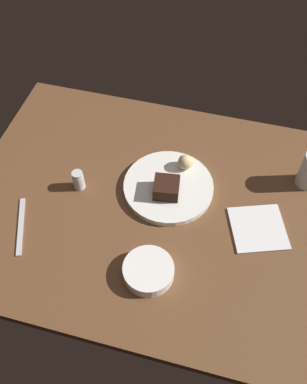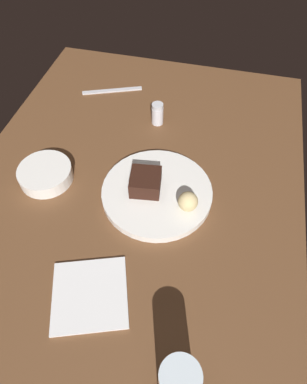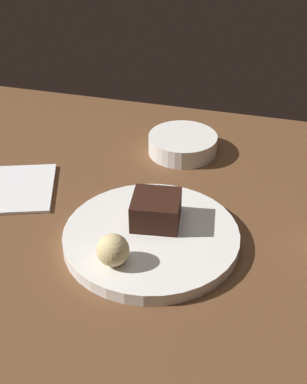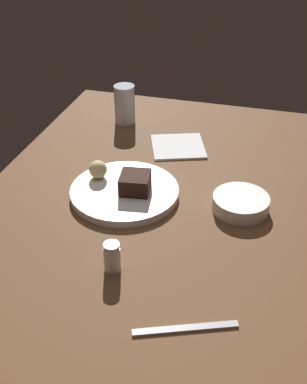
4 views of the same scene
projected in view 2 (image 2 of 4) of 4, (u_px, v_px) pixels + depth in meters
The scene contains 9 objects.
dining_table at pixel (130, 198), 84.89cm from camera, with size 120.00×84.00×3.00cm, color brown.
dessert_plate at pixel (157, 193), 82.88cm from camera, with size 26.91×26.91×1.97cm, color white.
chocolate_cake_slice at pixel (146, 182), 80.73cm from camera, with size 7.30×7.16×4.46cm, color black.
bread_roll at pixel (188, 201), 77.17cm from camera, with size 4.64×4.64×4.64cm, color #DBC184.
salt_shaker at pixel (157, 114), 97.33cm from camera, with size 3.41×3.41×6.60cm.
water_glass at pixel (178, 383), 53.49cm from camera, with size 6.48×6.48×12.16cm, color silver.
side_bowl at pixel (46, 172), 85.72cm from camera, with size 13.40×13.40×3.62cm, color white.
butter_knife at pixel (112, 91), 108.84cm from camera, with size 19.00×1.40×0.50cm, color silver.
folded_napkin at pixel (90, 294), 68.08cm from camera, with size 14.90×14.91×0.60cm, color white.
Camera 2 is at (47.51, 17.77, 69.84)cm, focal length 31.79 mm.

